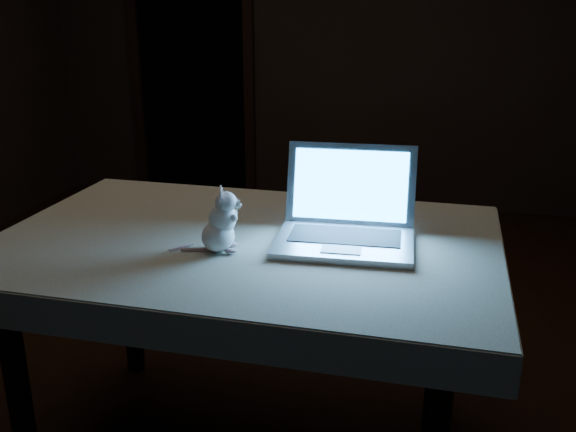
# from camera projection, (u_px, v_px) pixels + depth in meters

# --- Properties ---
(floor) EXTENTS (5.00, 5.00, 0.00)m
(floor) POSITION_uv_depth(u_px,v_px,m) (236.00, 352.00, 3.08)
(floor) COLOR black
(floor) RESTS_ON ground
(back_wall) EXTENTS (4.50, 0.04, 2.60)m
(back_wall) POSITION_uv_depth(u_px,v_px,m) (325.00, 41.00, 4.97)
(back_wall) COLOR black
(back_wall) RESTS_ON ground
(doorway) EXTENTS (1.06, 0.36, 2.13)m
(doorway) POSITION_uv_depth(u_px,v_px,m) (192.00, 68.00, 5.27)
(doorway) COLOR black
(doorway) RESTS_ON back_wall
(table) EXTENTS (1.59, 1.05, 0.84)m
(table) POSITION_uv_depth(u_px,v_px,m) (248.00, 349.00, 2.30)
(table) COLOR black
(table) RESTS_ON floor
(tablecloth) EXTENTS (1.69, 1.14, 0.11)m
(tablecloth) POSITION_uv_depth(u_px,v_px,m) (265.00, 261.00, 2.12)
(tablecloth) COLOR beige
(tablecloth) RESTS_ON table
(laptop) EXTENTS (0.46, 0.41, 0.30)m
(laptop) POSITION_uv_depth(u_px,v_px,m) (345.00, 202.00, 2.04)
(laptop) COLOR #B2B2B6
(laptop) RESTS_ON tablecloth
(plush_mouse) EXTENTS (0.16, 0.16, 0.21)m
(plush_mouse) POSITION_uv_depth(u_px,v_px,m) (218.00, 220.00, 2.02)
(plush_mouse) COLOR white
(plush_mouse) RESTS_ON tablecloth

